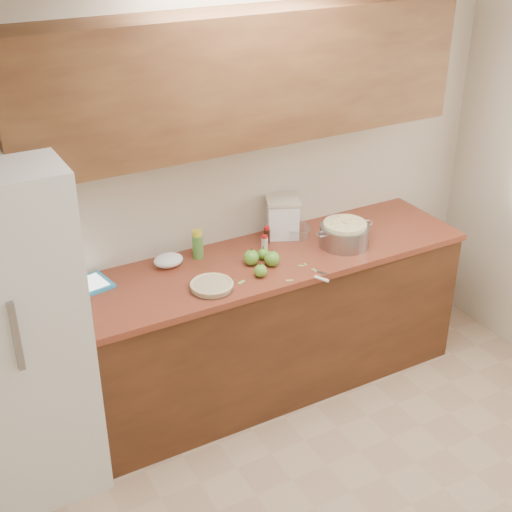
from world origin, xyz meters
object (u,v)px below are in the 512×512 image
colander (344,234)px  flour_canister (282,216)px  pie (212,286)px  tablet (85,286)px

colander → flour_canister: flour_canister is taller
pie → flour_canister: 0.79m
pie → tablet: bearing=149.8°
colander → flour_canister: (-0.26, 0.31, 0.05)m
pie → tablet: size_ratio=0.81×
pie → colander: bearing=5.2°
pie → tablet: 0.69m
tablet → flour_canister: bearing=-7.8°
pie → colander: size_ratio=0.62×
flour_canister → tablet: flour_canister is taller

